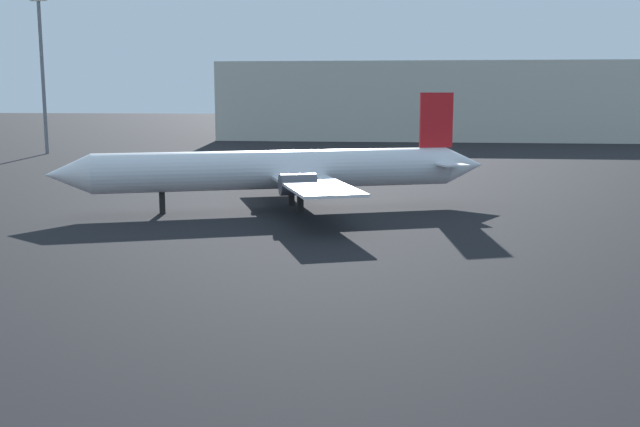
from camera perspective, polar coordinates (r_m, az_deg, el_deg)
The scene contains 3 objects.
airplane_on_taxiway at distance 56.54m, azimuth -2.93°, elevation 3.37°, with size 32.50×24.96×8.80m.
light_mast_left at distance 115.32m, azimuth -20.48°, elevation 10.49°, with size 2.40×0.50×22.33m.
terminal_building at distance 146.08m, azimuth 10.49°, elevation 8.46°, with size 89.10×22.68×14.37m, color beige.
Camera 1 is at (-2.21, -8.30, 8.81)m, focal length 41.83 mm.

